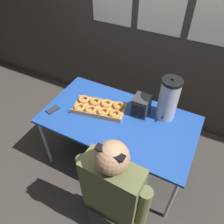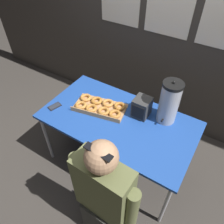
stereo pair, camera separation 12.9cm
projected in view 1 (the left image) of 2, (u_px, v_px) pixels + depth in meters
ground_plane at (117, 161)px, 2.64m from camera, size 12.00×12.00×0.00m
back_wall at (162, 12)px, 2.30m from camera, size 6.00×0.11×2.82m
folding_table at (118, 122)px, 2.16m from camera, size 1.50×0.82×0.73m
donut_box at (99, 107)px, 2.21m from camera, size 0.57×0.37×0.05m
coffee_urn at (168, 99)px, 2.01m from camera, size 0.19×0.21×0.46m
cell_phone at (53, 110)px, 2.21m from camera, size 0.10×0.15×0.01m
space_heater at (141, 106)px, 2.12m from camera, size 0.15×0.17×0.20m
person_seated at (112, 198)px, 1.69m from camera, size 0.58×0.25×1.26m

